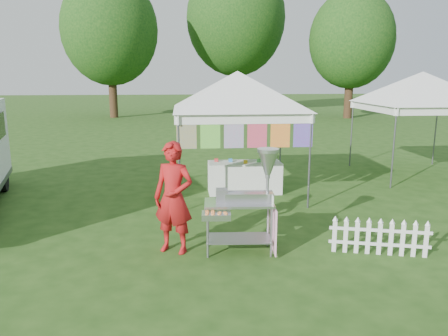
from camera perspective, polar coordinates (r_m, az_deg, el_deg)
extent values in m
plane|color=#224513|center=(7.73, 4.98, -10.07)|extent=(120.00, 120.00, 0.00)
cylinder|color=#59595E|center=(9.30, -5.90, 0.49)|extent=(0.04, 0.04, 2.10)
cylinder|color=#59595E|center=(9.70, 11.12, 0.81)|extent=(0.04, 0.04, 2.10)
cylinder|color=#59595E|center=(12.10, -5.85, 3.18)|extent=(0.04, 0.04, 2.10)
cylinder|color=#59595E|center=(12.41, 7.40, 3.37)|extent=(0.04, 0.04, 2.10)
cube|color=white|center=(9.26, 2.85, 6.43)|extent=(3.00, 0.03, 0.22)
cube|color=white|center=(12.06, 0.87, 7.76)|extent=(3.00, 0.03, 0.22)
pyramid|color=white|center=(10.62, 1.77, 12.57)|extent=(4.24, 4.24, 0.90)
cylinder|color=#59595E|center=(9.25, 2.86, 6.93)|extent=(3.00, 0.03, 0.03)
cube|color=yellow|center=(9.19, -4.92, 4.67)|extent=(0.42, 0.01, 0.70)
cube|color=#178F47|center=(9.21, -1.80, 4.72)|extent=(0.42, 0.01, 0.70)
cube|color=#35C9BE|center=(9.25, 1.30, 4.76)|extent=(0.42, 0.01, 0.70)
cube|color=#BA178A|center=(9.33, 4.36, 4.79)|extent=(0.42, 0.01, 0.70)
cube|color=#FB1B2D|center=(9.43, 7.37, 4.80)|extent=(0.42, 0.01, 0.70)
cube|color=#A3179D|center=(9.55, 10.30, 4.80)|extent=(0.42, 0.01, 0.70)
cylinder|color=#59595E|center=(12.07, 21.27, 2.39)|extent=(0.04, 0.04, 2.10)
cylinder|color=#59595E|center=(14.63, 16.31, 4.30)|extent=(0.04, 0.04, 2.10)
cylinder|color=#59595E|center=(15.90, 25.88, 4.16)|extent=(0.04, 0.04, 2.10)
cube|color=white|center=(15.12, 21.57, 7.80)|extent=(3.00, 0.03, 0.22)
pyramid|color=white|center=(13.85, 24.58, 11.39)|extent=(4.24, 4.24, 0.90)
cylinder|color=#312212|center=(31.39, -14.32, 10.02)|extent=(0.56, 0.56, 3.96)
ellipsoid|color=#38631B|center=(31.52, -14.71, 17.06)|extent=(6.40, 6.40, 7.36)
cylinder|color=#312212|center=(35.31, 1.52, 11.28)|extent=(0.56, 0.56, 4.84)
ellipsoid|color=#38631B|center=(35.56, 1.57, 18.93)|extent=(7.60, 7.60, 8.74)
cylinder|color=#312212|center=(31.19, 15.98, 9.51)|extent=(0.56, 0.56, 3.52)
ellipsoid|color=#38631B|center=(31.26, 16.36, 15.82)|extent=(5.60, 5.60, 6.44)
cylinder|color=gray|center=(7.09, -2.15, -8.45)|extent=(0.04, 0.04, 0.85)
cylinder|color=gray|center=(7.15, 6.22, -8.33)|extent=(0.04, 0.04, 0.85)
cylinder|color=gray|center=(7.52, -2.12, -7.21)|extent=(0.04, 0.04, 0.85)
cylinder|color=gray|center=(7.58, 5.75, -7.11)|extent=(0.04, 0.04, 0.85)
cube|color=gray|center=(7.38, 1.93, -9.15)|extent=(1.11, 0.61, 0.01)
cube|color=#B7B7BC|center=(7.18, 1.96, -4.60)|extent=(1.17, 0.64, 0.04)
cube|color=#B7B7BC|center=(7.22, 3.29, -3.79)|extent=(0.81, 0.29, 0.14)
cube|color=gray|center=(7.18, -0.31, -3.57)|extent=(0.20, 0.22, 0.21)
cylinder|color=gray|center=(7.16, 5.73, -1.19)|extent=(0.05, 0.05, 0.85)
cone|color=#B7B7BC|center=(7.11, 5.77, 0.66)|extent=(0.36, 0.36, 0.38)
cylinder|color=#B7B7BC|center=(7.08, 5.80, 2.30)|extent=(0.38, 0.38, 0.06)
cube|color=#B7B7BC|center=(6.86, -1.02, -6.24)|extent=(0.47, 0.31, 0.09)
cube|color=#FFABD0|center=(7.37, 6.44, -7.69)|extent=(0.07, 0.71, 0.76)
cube|color=white|center=(6.95, 6.38, -4.27)|extent=(0.02, 0.13, 0.17)
imported|color=#AA1416|center=(7.22, -6.61, -3.88)|extent=(0.80, 0.68, 1.86)
cylinder|color=black|center=(12.41, -27.06, -1.05)|extent=(0.41, 0.78, 0.75)
cube|color=white|center=(7.58, 14.23, -8.59)|extent=(0.07, 0.04, 0.56)
cube|color=white|center=(7.60, 15.59, -8.61)|extent=(0.07, 0.04, 0.56)
cube|color=white|center=(7.62, 16.95, -8.64)|extent=(0.07, 0.04, 0.56)
cube|color=white|center=(7.65, 18.30, -8.65)|extent=(0.07, 0.04, 0.56)
cube|color=white|center=(7.68, 19.64, -8.67)|extent=(0.07, 0.04, 0.56)
cube|color=white|center=(7.71, 20.97, -8.68)|extent=(0.07, 0.04, 0.56)
cube|color=white|center=(7.75, 22.29, -8.68)|extent=(0.07, 0.04, 0.56)
cube|color=white|center=(7.80, 23.60, -8.68)|extent=(0.07, 0.04, 0.56)
cube|color=white|center=(7.84, 24.89, -8.67)|extent=(0.07, 0.04, 0.56)
cube|color=white|center=(7.72, 19.59, -9.36)|extent=(1.57, 0.45, 0.05)
cube|color=white|center=(7.63, 19.72, -7.68)|extent=(1.57, 0.45, 0.05)
cube|color=white|center=(10.96, 2.70, -1.22)|extent=(1.80, 0.70, 0.78)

